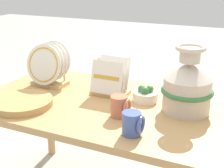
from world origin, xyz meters
TOP-DOWN VIEW (x-y plane):
  - display_table at (0.00, 0.00)m, footprint 1.46×0.81m
  - ceramic_vase at (0.38, 0.07)m, footprint 0.26×0.26m
  - dish_rack_round_plates at (-0.47, 0.10)m, footprint 0.24×0.18m
  - dish_rack_square_plates at (-0.07, 0.12)m, footprint 0.21×0.16m
  - wicker_charger_stack at (-0.41, -0.22)m, footprint 0.31×0.31m
  - mug_terracotta_glaze at (0.10, -0.13)m, footprint 0.09×0.08m
  - mug_cobalt_glaze at (0.22, -0.27)m, footprint 0.09×0.08m
  - fruit_bowl at (0.15, 0.11)m, footprint 0.14×0.14m

SIDE VIEW (x-z plane):
  - display_table at x=0.00m, z-range 0.27..0.95m
  - wicker_charger_stack at x=-0.41m, z-range 0.69..0.72m
  - fruit_bowl at x=0.15m, z-range 0.68..0.76m
  - mug_terracotta_glaze at x=0.10m, z-range 0.69..0.79m
  - mug_cobalt_glaze at x=0.22m, z-range 0.69..0.79m
  - dish_rack_square_plates at x=-0.07m, z-range 0.65..0.86m
  - dish_rack_round_plates at x=-0.47m, z-range 0.67..0.93m
  - ceramic_vase at x=0.38m, z-range 0.66..0.99m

